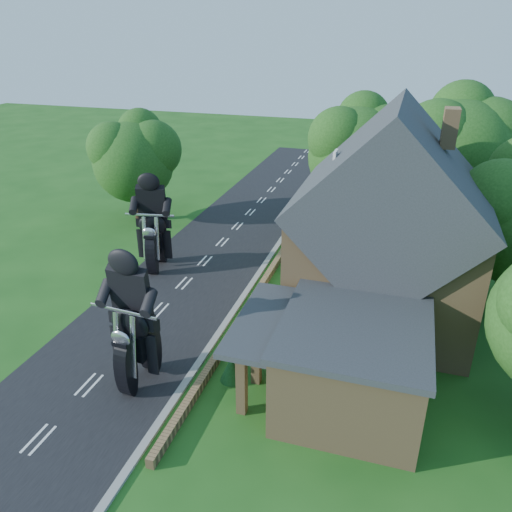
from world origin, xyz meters
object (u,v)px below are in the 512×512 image
(annex, at_px, (349,362))
(motorcycle_follow, at_px, (157,255))
(garden_wall, at_px, (253,300))
(house, at_px, (387,232))
(motorcycle_lead, at_px, (139,364))

(annex, height_order, motorcycle_follow, annex)
(garden_wall, xyz_separation_m, house, (6.19, 1.00, 4.14))
(house, height_order, motorcycle_follow, house)
(garden_wall, bearing_deg, annex, -46.16)
(motorcycle_lead, xyz_separation_m, motorcycle_follow, (-4.17, 9.48, -0.02))
(garden_wall, bearing_deg, motorcycle_follow, 160.92)
(annex, xyz_separation_m, motorcycle_follow, (-12.16, 8.08, -0.90))
(house, distance_m, annex, 7.30)
(motorcycle_lead, bearing_deg, garden_wall, -104.32)
(house, height_order, motorcycle_lead, house)
(garden_wall, bearing_deg, house, 9.17)
(house, relative_size, motorcycle_follow, 5.49)
(garden_wall, height_order, motorcycle_lead, motorcycle_lead)
(annex, distance_m, motorcycle_lead, 8.16)
(annex, relative_size, motorcycle_follow, 3.78)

